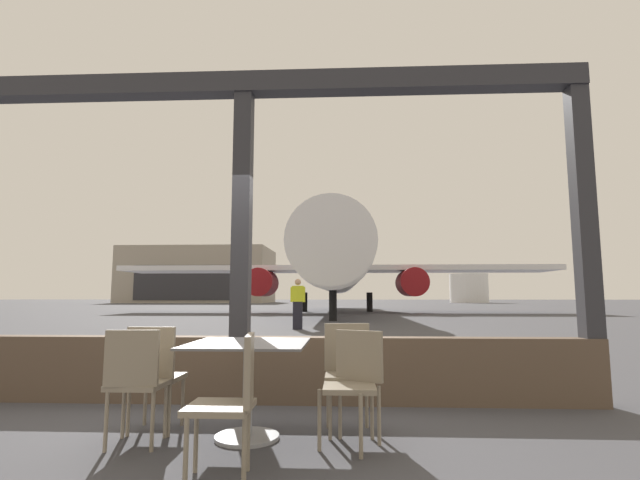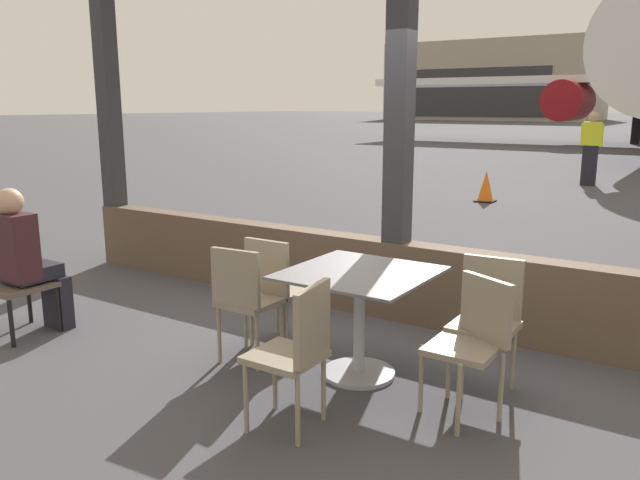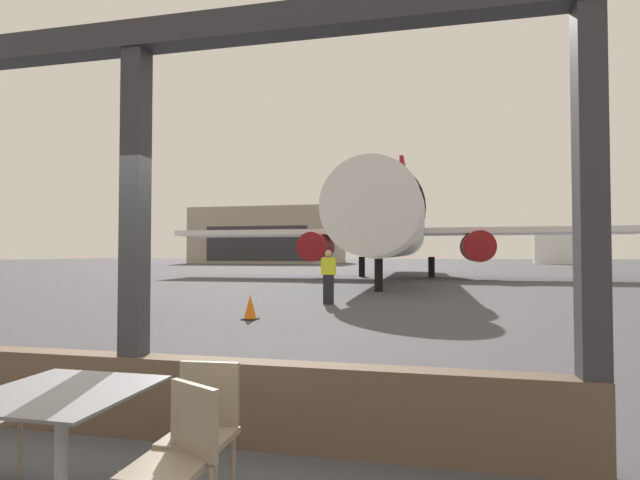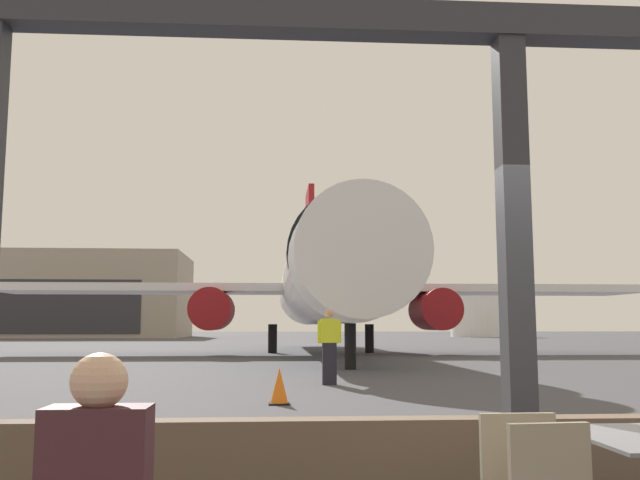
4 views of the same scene
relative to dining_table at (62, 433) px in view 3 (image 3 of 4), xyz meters
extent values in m
plane|color=#424247|center=(-0.36, 41.28, -0.50)|extent=(220.00, 220.00, 0.00)
cube|color=brown|center=(-0.36, 1.28, -0.15)|extent=(7.75, 0.24, 0.70)
cube|color=#2D2D33|center=(-0.36, 1.28, 3.10)|extent=(7.75, 0.24, 0.24)
cube|color=#2D2D33|center=(-0.36, 1.28, 1.24)|extent=(0.20, 0.20, 3.49)
cube|color=#2D2D33|center=(3.42, 1.28, 1.24)|extent=(0.20, 0.20, 3.49)
cube|color=slate|center=(0.00, 0.00, 0.25)|extent=(0.96, 0.96, 0.02)
cylinder|color=#9EA0A5|center=(0.00, 0.00, -0.13)|extent=(0.08, 0.08, 0.75)
cube|color=gray|center=(0.83, 0.19, -0.04)|extent=(0.40, 0.40, 0.04)
cube|color=gray|center=(0.81, 0.37, 0.19)|extent=(0.40, 0.07, 0.41)
cylinder|color=gray|center=(0.98, 0.37, -0.27)|extent=(0.03, 0.03, 0.47)
cylinder|color=gray|center=(0.65, 0.35, -0.27)|extent=(0.03, 0.03, 0.47)
cylinder|color=gray|center=(-0.66, 0.36, -0.28)|extent=(0.03, 0.03, 0.44)
cube|color=gray|center=(0.83, -0.19, -0.06)|extent=(0.40, 0.40, 0.04)
cube|color=gray|center=(0.91, -0.03, 0.16)|extent=(0.38, 0.21, 0.40)
cylinder|color=silver|center=(0.29, 30.28, 2.87)|extent=(3.93, 26.47, 3.93)
cone|color=silver|center=(0.29, 15.74, 2.87)|extent=(3.73, 2.60, 3.73)
cylinder|color=black|center=(0.29, 17.64, 3.02)|extent=(4.01, 0.90, 4.01)
cube|color=silver|center=(-7.82, 29.93, 2.57)|extent=(14.25, 4.20, 0.36)
cube|color=silver|center=(8.40, 29.93, 2.57)|extent=(14.25, 4.20, 0.36)
cylinder|color=maroon|center=(-4.87, 28.53, 1.57)|extent=(1.90, 3.20, 1.90)
cylinder|color=maroon|center=(5.46, 28.53, 1.57)|extent=(1.90, 3.20, 1.90)
cube|color=maroon|center=(0.29, 42.01, 7.23)|extent=(0.36, 4.40, 5.20)
cylinder|color=black|center=(0.29, 17.94, 0.20)|extent=(0.36, 0.36, 1.41)
cylinder|color=black|center=(-2.11, 30.93, 0.20)|extent=(0.44, 0.44, 1.41)
cylinder|color=black|center=(2.69, 30.93, 0.20)|extent=(0.44, 0.44, 1.41)
cube|color=black|center=(-0.81, 12.44, -0.03)|extent=(0.32, 0.20, 0.95)
cube|color=yellow|center=(-0.81, 12.44, 0.72)|extent=(0.40, 0.22, 0.55)
sphere|color=tan|center=(-0.81, 12.44, 1.13)|extent=(0.22, 0.22, 0.22)
cylinder|color=yellow|center=(-0.58, 12.35, 0.70)|extent=(0.09, 0.09, 0.52)
cylinder|color=yellow|center=(-1.03, 12.53, 0.70)|extent=(0.09, 0.09, 0.52)
cone|color=orange|center=(-1.99, 8.53, -0.19)|extent=(0.32, 0.32, 0.62)
cube|color=black|center=(-1.99, 8.53, -0.49)|extent=(0.36, 0.36, 0.03)
cube|color=#9E9384|center=(-24.61, 78.35, 4.23)|extent=(24.70, 14.99, 9.47)
cube|color=#2D2D33|center=(-24.61, 70.81, 2.81)|extent=(17.29, 0.10, 5.68)
cylinder|color=white|center=(22.43, 78.67, 1.97)|extent=(6.48, 6.48, 4.95)
camera|label=1|loc=(0.79, -3.91, 0.64)|focal=26.34mm
camera|label=2|loc=(2.08, -3.67, 1.39)|focal=35.38mm
camera|label=3|loc=(2.21, -2.58, 1.11)|focal=26.71mm
camera|label=4|loc=(-2.11, -3.63, 0.84)|focal=39.03mm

